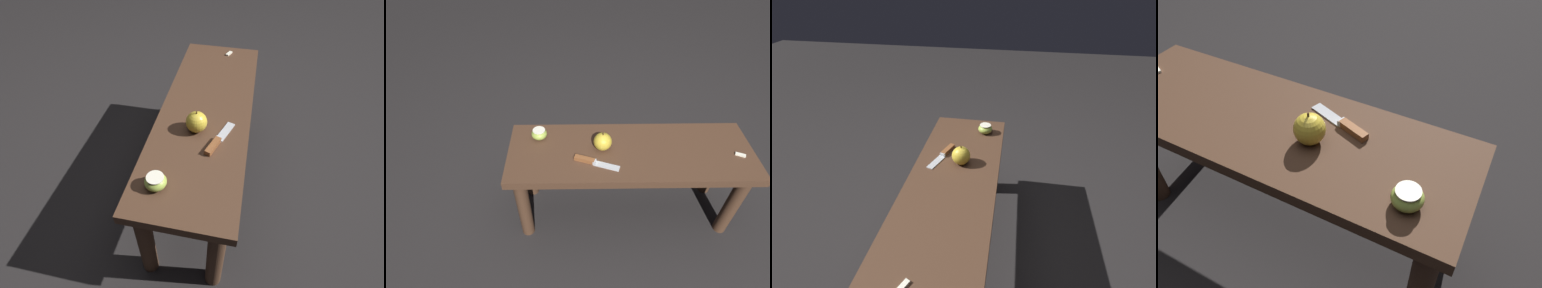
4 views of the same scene
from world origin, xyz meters
TOP-DOWN VIEW (x-y plane):
  - ground_plane at (0.00, 0.00)m, footprint 8.00×8.00m
  - wooden_bench at (0.00, 0.00)m, footprint 1.15×0.39m
  - knife at (-0.19, -0.07)m, footprint 0.21×0.10m
  - apple_whole at (-0.13, 0.02)m, footprint 0.09×0.09m
  - apple_cut at (-0.44, 0.10)m, footprint 0.08×0.08m

SIDE VIEW (x-z plane):
  - ground_plane at x=0.00m, z-range 0.00..0.00m
  - wooden_bench at x=0.00m, z-range 0.15..0.62m
  - knife at x=-0.19m, z-range 0.47..0.49m
  - apple_cut at x=-0.44m, z-range 0.47..0.52m
  - apple_whole at x=-0.13m, z-range 0.46..0.56m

